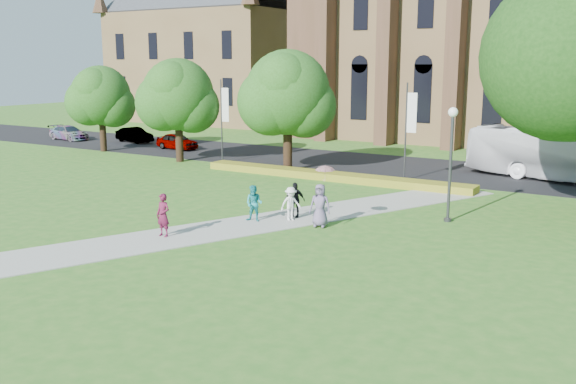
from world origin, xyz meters
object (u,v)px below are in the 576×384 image
Objects in this scene: tour_coach at (563,155)px; pedestrian_0 at (163,215)px; streetlamp at (451,151)px; car_2 at (69,133)px; car_0 at (177,141)px; car_1 at (134,135)px.

tour_coach is 6.43× the size of pedestrian_0.
car_2 is (-40.20, 12.31, -2.62)m from streetlamp.
streetlamp is 13.96m from tour_coach.
car_0 is at bearing 104.38° from tour_coach.
car_1 is (-36.36, 0.52, -0.96)m from tour_coach.
car_0 reaches higher than car_1.
pedestrian_0 reaches higher than car_2.
car_2 is (-43.04, -1.26, -0.97)m from tour_coach.
car_2 is at bearing 162.98° from streetlamp.
car_0 is at bearing 155.24° from streetlamp.
streetlamp is at bearing -179.53° from tour_coach.
car_1 is 0.90× the size of car_2.
pedestrian_0 is (30.85, -21.14, 0.28)m from car_2.
car_1 is at bearing 101.48° from tour_coach.
tour_coach is at bearing -82.14° from car_2.
car_0 reaches higher than car_2.
car_2 is 2.48× the size of pedestrian_0.
tour_coach is 36.37m from car_1.
streetlamp is 0.45× the size of tour_coach.
streetlamp is at bearing -102.80° from car_1.
streetlamp is 2.88× the size of pedestrian_0.
car_0 is at bearing -93.96° from car_1.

